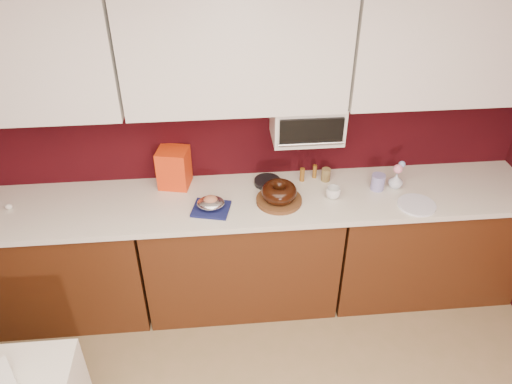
{
  "coord_description": "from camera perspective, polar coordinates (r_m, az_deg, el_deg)",
  "views": [
    {
      "loc": [
        -0.14,
        -0.74,
        2.83
      ],
      "look_at": [
        0.1,
        1.84,
        1.02
      ],
      "focal_mm": 35.0,
      "sensor_mm": 36.0,
      "label": 1
    }
  ],
  "objects": [
    {
      "name": "flower_pink",
      "position": [
        3.47,
        15.93,
        2.57
      ],
      "size": [
        0.06,
        0.06,
        0.06
      ],
      "primitive_type": "sphere",
      "color": "pink",
      "rests_on": "flower_vase"
    },
    {
      "name": "ceiling",
      "position": [
        0.83,
        5.25,
        11.35
      ],
      "size": [
        4.0,
        4.5,
        0.02
      ],
      "primitive_type": "cube",
      "color": "white",
      "rests_on": "wall_back"
    },
    {
      "name": "foil_ham_nest",
      "position": [
        3.19,
        -5.2,
        -1.27
      ],
      "size": [
        0.2,
        0.18,
        0.07
      ],
      "primitive_type": "ellipsoid",
      "rotation": [
        0.0,
        0.0,
        -0.19
      ],
      "color": "silver",
      "rests_on": "navy_towel"
    },
    {
      "name": "flower_vase",
      "position": [
        3.52,
        15.7,
        1.34
      ],
      "size": [
        0.09,
        0.09,
        0.12
      ],
      "primitive_type": "imported",
      "rotation": [
        0.0,
        0.0,
        0.21
      ],
      "color": "silver",
      "rests_on": "countertop"
    },
    {
      "name": "flower_blue",
      "position": [
        3.49,
        16.35,
        3.06
      ],
      "size": [
        0.05,
        0.05,
        0.05
      ],
      "primitive_type": "sphere",
      "color": "#859DD6",
      "rests_on": "flower_vase"
    },
    {
      "name": "navy_towel",
      "position": [
        3.22,
        -5.15,
        -1.93
      ],
      "size": [
        0.27,
        0.25,
        0.02
      ],
      "primitive_type": "cube",
      "rotation": [
        0.0,
        0.0,
        -0.24
      ],
      "color": "#161B53",
      "rests_on": "countertop"
    },
    {
      "name": "countertop",
      "position": [
        3.32,
        -1.82,
        -1.09
      ],
      "size": [
        4.0,
        0.62,
        0.04
      ],
      "primitive_type": "cube",
      "color": "silver",
      "rests_on": "base_cabinet_center"
    },
    {
      "name": "china_plate",
      "position": [
        3.41,
        17.89,
        -1.41
      ],
      "size": [
        0.25,
        0.25,
        0.01
      ],
      "primitive_type": "cylinder",
      "rotation": [
        0.0,
        0.0,
        -0.04
      ],
      "color": "white",
      "rests_on": "countertop"
    },
    {
      "name": "roasted_ham",
      "position": [
        3.17,
        -5.22,
        -0.9
      ],
      "size": [
        0.1,
        0.09,
        0.06
      ],
      "primitive_type": "ellipsoid",
      "rotation": [
        0.0,
        0.0,
        -0.18
      ],
      "color": "#BC7556",
      "rests_on": "foil_ham_nest"
    },
    {
      "name": "cake_base",
      "position": [
        3.28,
        2.64,
        -0.94
      ],
      "size": [
        0.4,
        0.4,
        0.03
      ],
      "primitive_type": "cylinder",
      "rotation": [
        0.0,
        0.0,
        0.41
      ],
      "color": "brown",
      "rests_on": "countertop"
    },
    {
      "name": "toaster_oven_handle",
      "position": [
        3.14,
        6.32,
        5.48
      ],
      "size": [
        0.42,
        0.02,
        0.02
      ],
      "primitive_type": "cylinder",
      "rotation": [
        0.0,
        1.57,
        0.0
      ],
      "color": "silver",
      "rests_on": "toaster_oven"
    },
    {
      "name": "dark_pan",
      "position": [
        3.45,
        1.31,
        1.18
      ],
      "size": [
        0.18,
        0.18,
        0.03
      ],
      "primitive_type": "cylinder",
      "rotation": [
        0.0,
        0.0,
        -0.0
      ],
      "color": "black",
      "rests_on": "countertop"
    },
    {
      "name": "base_cabinet_left",
      "position": [
        3.79,
        -22.42,
        -7.62
      ],
      "size": [
        1.31,
        0.58,
        0.86
      ],
      "primitive_type": "cube",
      "color": "#4A230E",
      "rests_on": "floor"
    },
    {
      "name": "toaster_oven_door",
      "position": [
        3.11,
        6.36,
        6.82
      ],
      "size": [
        0.4,
        0.02,
        0.18
      ],
      "primitive_type": "cube",
      "color": "black",
      "rests_on": "toaster_oven"
    },
    {
      "name": "pandoro_box",
      "position": [
        3.42,
        -9.36,
        2.76
      ],
      "size": [
        0.23,
        0.22,
        0.27
      ],
      "primitive_type": "cube",
      "rotation": [
        0.0,
        0.0,
        -0.22
      ],
      "color": "red",
      "rests_on": "countertop"
    },
    {
      "name": "wall_back",
      "position": [
        3.39,
        -2.28,
        7.07
      ],
      "size": [
        4.0,
        0.02,
        2.5
      ],
      "primitive_type": "cube",
      "color": "#33070B",
      "rests_on": "floor"
    },
    {
      "name": "upper_cabinet_right",
      "position": [
        3.34,
        22.06,
        15.39
      ],
      "size": [
        1.31,
        0.33,
        0.7
      ],
      "primitive_type": "cube",
      "color": "white",
      "rests_on": "wall_back"
    },
    {
      "name": "base_cabinet_center",
      "position": [
        3.6,
        -1.69,
        -6.89
      ],
      "size": [
        1.31,
        0.58,
        0.86
      ],
      "primitive_type": "cube",
      "color": "#4A230E",
      "rests_on": "floor"
    },
    {
      "name": "coffee_mug",
      "position": [
        3.33,
        8.81,
        0.03
      ],
      "size": [
        0.12,
        0.12,
        0.09
      ],
      "primitive_type": "imported",
      "rotation": [
        0.0,
        0.0,
        0.83
      ],
      "color": "white",
      "rests_on": "countertop"
    },
    {
      "name": "blue_jar",
      "position": [
        3.47,
        13.75,
        1.11
      ],
      "size": [
        0.1,
        0.1,
        0.11
      ],
      "primitive_type": "cylinder",
      "rotation": [
        0.0,
        0.0,
        -0.06
      ],
      "color": "#201B94",
      "rests_on": "countertop"
    },
    {
      "name": "amber_bottle_tall",
      "position": [
        3.52,
        6.72,
        2.35
      ],
      "size": [
        0.04,
        0.04,
        0.1
      ],
      "primitive_type": "cylinder",
      "rotation": [
        0.0,
        0.0,
        -0.27
      ],
      "color": "brown",
      "rests_on": "countertop"
    },
    {
      "name": "paper_cup",
      "position": [
        3.5,
        7.99,
        1.97
      ],
      "size": [
        0.08,
        0.08,
        0.09
      ],
      "primitive_type": "cylinder",
      "rotation": [
        0.0,
        0.0,
        0.29
      ],
      "color": "olive",
      "rests_on": "countertop"
    },
    {
      "name": "base_cabinet_right",
      "position": [
        3.89,
        18.4,
        -5.34
      ],
      "size": [
        1.31,
        0.58,
        0.86
      ],
      "primitive_type": "cube",
      "color": "#4A230E",
      "rests_on": "floor"
    },
    {
      "name": "toaster_oven",
      "position": [
        3.25,
        5.84,
        8.14
      ],
      "size": [
        0.45,
        0.3,
        0.25
      ],
      "primitive_type": "cube",
      "color": "white",
      "rests_on": "upper_cabinet_center"
    },
    {
      "name": "bundt_cake",
      "position": [
        3.24,
        2.67,
        0.01
      ],
      "size": [
        0.27,
        0.27,
        0.09
      ],
      "primitive_type": "torus",
      "rotation": [
        0.0,
        0.0,
        -0.16
      ],
      "color": "black",
      "rests_on": "cake_base"
    },
    {
      "name": "egg_right",
      "position": [
        3.58,
        -26.43,
        -1.5
      ],
      "size": [
        0.06,
        0.05,
        0.04
      ],
      "primitive_type": "ellipsoid",
      "rotation": [
        0.0,
        0.0,
        0.21
      ],
      "color": "silver",
      "rests_on": "countertop"
    },
    {
      "name": "amber_bottle",
      "position": [
        3.48,
        5.3,
        1.98
      ],
      "size": [
        0.04,
        0.04,
        0.1
      ],
      "primitive_type": "cylinder",
      "rotation": [
        0.0,
        0.0,
        -0.29
      ],
      "color": "brown",
      "rests_on": "countertop"
    },
    {
      "name": "upper_cabinet_center",
      "position": [
        3.0,
        -2.36,
        15.79
      ],
      "size": [
        1.31,
        0.33,
        0.7
      ],
      "primitive_type": "cube",
      "color": "white",
      "rests_on": "wall_back"
    }
  ]
}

